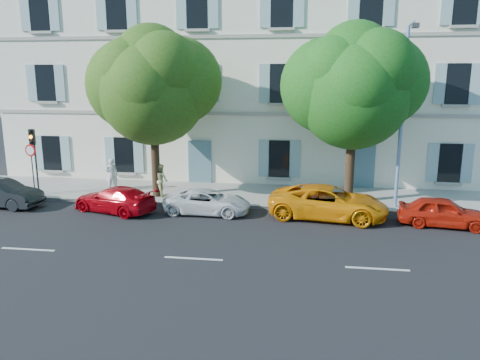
% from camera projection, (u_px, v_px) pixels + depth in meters
% --- Properties ---
extents(ground, '(90.00, 90.00, 0.00)m').
position_uv_depth(ground, '(216.00, 222.00, 19.56)').
color(ground, black).
extents(sidewalk, '(36.00, 4.50, 0.15)m').
position_uv_depth(sidewalk, '(233.00, 194.00, 23.84)').
color(sidewalk, '#A09E96').
rests_on(sidewalk, ground).
extents(kerb, '(36.00, 0.16, 0.16)m').
position_uv_depth(kerb, '(226.00, 206.00, 21.74)').
color(kerb, '#9E998E').
rests_on(kerb, ground).
extents(building, '(28.00, 7.00, 12.00)m').
position_uv_depth(building, '(248.00, 76.00, 28.10)').
color(building, white).
rests_on(building, ground).
extents(car_dark_sedan, '(3.99, 1.72, 1.28)m').
position_uv_depth(car_dark_sedan, '(1.00, 193.00, 21.76)').
color(car_dark_sedan, black).
rests_on(car_dark_sedan, ground).
extents(car_red_coupe, '(4.26, 2.78, 1.15)m').
position_uv_depth(car_red_coupe, '(115.00, 199.00, 20.99)').
color(car_red_coupe, '#AF050F').
rests_on(car_red_coupe, ground).
extents(car_white_coupe, '(3.87, 1.87, 1.06)m').
position_uv_depth(car_white_coupe, '(208.00, 202.00, 20.76)').
color(car_white_coupe, white).
rests_on(car_white_coupe, ground).
extents(car_yellow_supercar, '(5.30, 2.97, 1.40)m').
position_uv_depth(car_yellow_supercar, '(328.00, 202.00, 20.03)').
color(car_yellow_supercar, orange).
rests_on(car_yellow_supercar, ground).
extents(car_red_hatchback, '(3.68, 1.89, 1.20)m').
position_uv_depth(car_red_hatchback, '(443.00, 212.00, 18.95)').
color(car_red_hatchback, '#B61B0B').
rests_on(car_red_hatchback, ground).
extents(tree_left, '(5.15, 5.15, 7.98)m').
position_uv_depth(tree_left, '(153.00, 91.00, 22.14)').
color(tree_left, '#3A2819').
rests_on(tree_left, sidewalk).
extents(tree_right, '(5.16, 5.16, 7.95)m').
position_uv_depth(tree_right, '(354.00, 93.00, 21.06)').
color(tree_right, '#3A2819').
rests_on(tree_right, sidewalk).
extents(traffic_light, '(0.28, 0.37, 3.30)m').
position_uv_depth(traffic_light, '(33.00, 148.00, 23.05)').
color(traffic_light, '#383A3D').
rests_on(traffic_light, sidewalk).
extents(road_sign, '(0.59, 0.12, 2.58)m').
position_uv_depth(road_sign, '(31.00, 159.00, 22.95)').
color(road_sign, '#383A3D').
rests_on(road_sign, sidewalk).
extents(street_lamp, '(0.28, 1.70, 7.97)m').
position_uv_depth(street_lamp, '(403.00, 107.00, 20.24)').
color(street_lamp, '#7293BF').
rests_on(street_lamp, sidewalk).
extents(pedestrian_a, '(0.74, 0.67, 1.70)m').
position_uv_depth(pedestrian_a, '(112.00, 175.00, 24.09)').
color(pedestrian_a, silver).
rests_on(pedestrian_a, sidewalk).
extents(pedestrian_b, '(0.99, 0.97, 1.61)m').
position_uv_depth(pedestrian_b, '(161.00, 180.00, 23.14)').
color(pedestrian_b, '#D0CD85').
rests_on(pedestrian_b, sidewalk).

